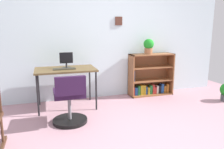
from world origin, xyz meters
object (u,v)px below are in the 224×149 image
at_px(office_chair, 70,102).
at_px(potted_plant_on_shelf, 149,46).
at_px(desk, 66,72).
at_px(keyboard, 64,69).
at_px(bookshelf_low, 150,77).
at_px(monitor, 66,60).

height_order(office_chair, potted_plant_on_shelf, potted_plant_on_shelf).
bearing_deg(desk, keyboard, -109.08).
xyz_separation_m(office_chair, bookshelf_low, (1.81, 1.01, 0.04)).
bearing_deg(keyboard, office_chair, -89.89).
height_order(keyboard, potted_plant_on_shelf, potted_plant_on_shelf).
bearing_deg(desk, monitor, 61.49).
height_order(desk, potted_plant_on_shelf, potted_plant_on_shelf).
height_order(keyboard, bookshelf_low, bookshelf_low).
relative_size(keyboard, bookshelf_low, 0.40).
bearing_deg(desk, bookshelf_low, 8.91).
distance_m(desk, office_chair, 0.79).
height_order(desk, monitor, monitor).
relative_size(monitor, potted_plant_on_shelf, 0.90).
distance_m(keyboard, office_chair, 0.76).
relative_size(bookshelf_low, potted_plant_on_shelf, 3.02).
xyz_separation_m(keyboard, potted_plant_on_shelf, (1.73, 0.30, 0.33)).
xyz_separation_m(desk, bookshelf_low, (1.79, 0.28, -0.28)).
relative_size(monitor, office_chair, 0.36).
relative_size(desk, keyboard, 2.78).
bearing_deg(potted_plant_on_shelf, monitor, -173.87).
bearing_deg(bookshelf_low, potted_plant_on_shelf, -147.01).
bearing_deg(office_chair, monitor, 86.41).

